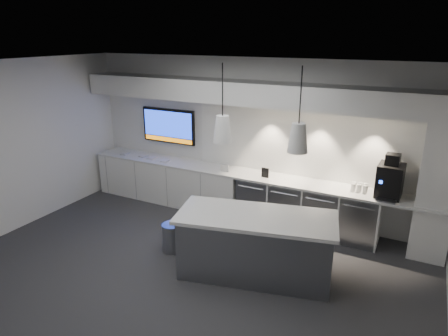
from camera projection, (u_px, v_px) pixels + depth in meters
The scene contains 27 objects.
floor at pixel (185, 272), 5.99m from camera, with size 7.00×7.00×0.00m, color #313134.
ceiling at pixel (177, 67), 5.03m from camera, with size 7.00×7.00×0.00m, color black.
wall_back at pixel (253, 138), 7.62m from camera, with size 7.00×7.00×0.00m, color white.
wall_front at pixel (22, 268), 3.40m from camera, with size 7.00×7.00×0.00m, color white.
wall_left at pixel (14, 147), 7.02m from camera, with size 7.00×7.00×0.00m, color white.
back_counter at pixel (245, 174), 7.54m from camera, with size 6.80×0.65×0.04m, color silver.
left_base_cabinets at pixel (169, 181), 8.44m from camera, with size 3.30×0.63×0.86m, color white.
fridge_unit_a at pixel (257, 198), 7.58m from camera, with size 0.60×0.61×0.85m, color gray.
fridge_unit_b at pixel (289, 204), 7.31m from camera, with size 0.60×0.61×0.85m, color gray.
fridge_unit_c at pixel (323, 211), 7.04m from camera, with size 0.60×0.61×0.85m, color gray.
fridge_unit_d at pixel (360, 218), 6.77m from camera, with size 0.60×0.61×0.85m, color gray.
backsplash at pixel (315, 143), 7.07m from camera, with size 4.60×0.03×1.30m, color white.
soffit at pixel (247, 93), 7.08m from camera, with size 6.90×0.60×0.40m, color white.
column at pixel (439, 179), 6.05m from camera, with size 0.55×0.55×2.60m, color white.
wall_tv at pixel (169, 126), 8.38m from camera, with size 1.25×0.07×0.72m.
island at pixel (255, 245), 5.79m from camera, with size 2.41×1.45×0.96m.
bin at pixel (173, 237), 6.52m from camera, with size 0.34×0.34×0.47m, color gray.
coffee_machine at pixel (390, 179), 6.38m from camera, with size 0.41×0.57×0.71m.
sign_black at pixel (265, 173), 7.27m from camera, with size 0.14×0.02×0.18m, color black.
sign_white at pixel (225, 168), 7.59m from camera, with size 0.18×0.02×0.14m, color silver.
cup_cluster at pixel (359, 188), 6.62m from camera, with size 0.26×0.17×0.14m, color white, non-canonical shape.
tray_a at pixel (125, 154), 8.69m from camera, with size 0.16×0.16×0.03m, color #B3B3B3.
tray_b at pixel (143, 156), 8.54m from camera, with size 0.16×0.16×0.03m, color #B3B3B3.
tray_c at pixel (152, 158), 8.40m from camera, with size 0.16×0.16×0.03m, color #B3B3B3.
tray_d at pixel (165, 161), 8.22m from camera, with size 0.16×0.16×0.03m, color #B3B3B3.
pendant_left at pixel (223, 129), 5.49m from camera, with size 0.26×0.26×1.07m.
pendant_right at pixel (298, 138), 5.03m from camera, with size 0.26×0.26×1.07m.
Camera 1 is at (2.88, -4.34, 3.40)m, focal length 32.00 mm.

